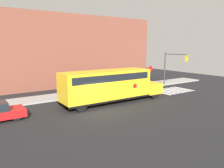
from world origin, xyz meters
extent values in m
plane|color=black|center=(0.00, 0.00, 0.00)|extent=(60.00, 60.00, 0.00)
cube|color=#9E9E99|center=(0.00, 6.50, 0.07)|extent=(44.00, 3.00, 0.15)
cube|color=brown|center=(0.00, 13.00, 4.83)|extent=(32.00, 4.00, 9.65)
cube|color=white|center=(10.08, 2.00, 0.00)|extent=(0.50, 3.20, 0.01)
cube|color=white|center=(10.78, 2.00, 0.00)|extent=(0.50, 3.20, 0.01)
cube|color=white|center=(11.48, 2.00, 0.00)|extent=(0.50, 3.20, 0.01)
cube|color=white|center=(12.18, 2.00, 0.00)|extent=(0.50, 3.20, 0.01)
cube|color=white|center=(12.88, 2.00, 0.00)|extent=(0.50, 3.20, 0.01)
cube|color=white|center=(13.58, 2.00, 0.00)|extent=(0.50, 3.20, 0.01)
cube|color=white|center=(14.28, 2.00, 0.00)|extent=(0.50, 3.20, 0.01)
cube|color=yellow|center=(1.91, 1.33, 1.82)|extent=(8.86, 2.50, 2.74)
cube|color=yellow|center=(7.32, 1.33, 1.01)|extent=(1.94, 2.50, 1.12)
cube|color=black|center=(1.91, 1.33, 0.53)|extent=(8.86, 2.54, 0.16)
cube|color=black|center=(1.91, 1.33, 2.64)|extent=(8.16, 2.53, 0.64)
cylinder|color=red|center=(4.35, 0.04, 1.68)|extent=(0.44, 0.02, 0.44)
cylinder|color=black|center=(7.22, 2.41, 0.50)|extent=(1.00, 0.30, 1.00)
cylinder|color=black|center=(7.22, 0.25, 0.50)|extent=(1.00, 0.30, 1.00)
cylinder|color=black|center=(-1.32, 2.41, 0.50)|extent=(1.00, 0.30, 1.00)
cylinder|color=black|center=(-1.32, 0.25, 0.50)|extent=(1.00, 0.30, 1.00)
cylinder|color=black|center=(-6.25, 2.49, 0.32)|extent=(0.64, 0.22, 0.64)
cylinder|color=black|center=(-6.25, 0.88, 0.32)|extent=(0.64, 0.22, 0.64)
cylinder|color=#38383A|center=(11.65, 5.55, 1.26)|extent=(0.07, 0.07, 2.52)
cylinder|color=red|center=(11.65, 5.50, 2.48)|extent=(0.78, 0.03, 0.78)
cylinder|color=#38383A|center=(14.35, 5.43, 2.32)|extent=(0.16, 0.16, 4.65)
cylinder|color=#38383A|center=(14.35, 3.61, 4.40)|extent=(0.10, 3.63, 0.10)
cube|color=yellow|center=(14.35, 1.90, 3.95)|extent=(0.28, 0.28, 0.80)
cylinder|color=red|center=(14.35, 1.75, 4.21)|extent=(0.18, 0.02, 0.18)
cylinder|color=#EAB214|center=(14.35, 1.75, 3.95)|extent=(0.18, 0.02, 0.18)
cylinder|color=green|center=(14.35, 1.75, 3.69)|extent=(0.18, 0.02, 0.18)
camera|label=1|loc=(-9.10, -15.85, 5.43)|focal=35.00mm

